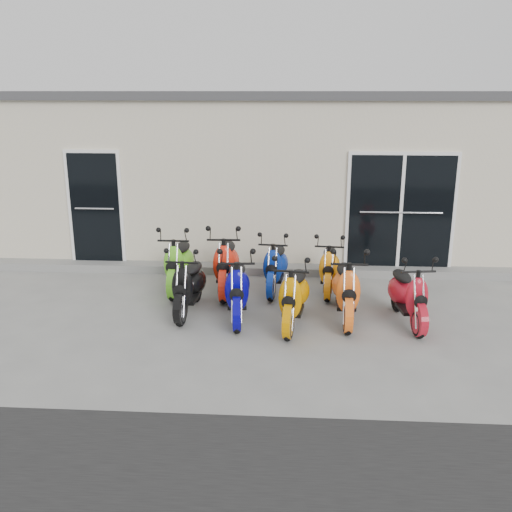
% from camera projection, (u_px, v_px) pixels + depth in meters
% --- Properties ---
extents(ground, '(80.00, 80.00, 0.00)m').
position_uv_depth(ground, '(254.00, 312.00, 9.03)').
color(ground, gray).
rests_on(ground, ground).
extents(building, '(14.00, 6.00, 3.20)m').
position_uv_depth(building, '(268.00, 168.00, 13.56)').
color(building, beige).
rests_on(building, ground).
extents(roof_cap, '(14.20, 6.20, 0.16)m').
position_uv_depth(roof_cap, '(269.00, 95.00, 13.09)').
color(roof_cap, '#3F3F42').
rests_on(roof_cap, building).
extents(front_step, '(14.00, 0.40, 0.15)m').
position_uv_depth(front_step, '(261.00, 269.00, 10.94)').
color(front_step, gray).
rests_on(front_step, ground).
extents(door_left, '(1.07, 0.08, 2.22)m').
position_uv_depth(door_left, '(95.00, 205.00, 10.95)').
color(door_left, black).
rests_on(door_left, front_step).
extents(door_right, '(2.02, 0.08, 2.22)m').
position_uv_depth(door_right, '(401.00, 209.00, 10.60)').
color(door_right, black).
rests_on(door_right, front_step).
extents(scooter_front_black, '(0.68, 1.60, 1.16)m').
position_uv_depth(scooter_front_black, '(189.00, 278.00, 8.84)').
color(scooter_front_black, black).
rests_on(scooter_front_black, ground).
extents(scooter_front_blue, '(0.74, 1.70, 1.22)m').
position_uv_depth(scooter_front_blue, '(237.00, 280.00, 8.63)').
color(scooter_front_blue, '#070381').
rests_on(scooter_front_blue, ground).
extents(scooter_front_orange_a, '(0.80, 1.67, 1.19)m').
position_uv_depth(scooter_front_orange_a, '(294.00, 288.00, 8.35)').
color(scooter_front_orange_a, '#D08100').
rests_on(scooter_front_orange_a, ground).
extents(scooter_front_orange_b, '(0.64, 1.68, 1.23)m').
position_uv_depth(scooter_front_orange_b, '(346.00, 281.00, 8.57)').
color(scooter_front_orange_b, orange).
rests_on(scooter_front_orange_b, ground).
extents(scooter_front_red, '(0.76, 1.62, 1.15)m').
position_uv_depth(scooter_front_red, '(409.00, 287.00, 8.43)').
color(scooter_front_red, '#B31323').
rests_on(scooter_front_red, ground).
extents(scooter_back_green, '(0.60, 1.65, 1.22)m').
position_uv_depth(scooter_back_green, '(179.00, 256.00, 9.87)').
color(scooter_back_green, '#5FC223').
rests_on(scooter_back_green, ground).
extents(scooter_back_red, '(0.68, 1.74, 1.27)m').
position_uv_depth(scooter_back_red, '(226.00, 256.00, 9.78)').
color(scooter_back_red, red).
rests_on(scooter_back_red, ground).
extents(scooter_back_blue, '(0.71, 1.59, 1.14)m').
position_uv_depth(scooter_back_blue, '(276.00, 259.00, 9.84)').
color(scooter_back_blue, navy).
rests_on(scooter_back_blue, ground).
extents(scooter_back_yellow, '(0.69, 1.55, 1.11)m').
position_uv_depth(scooter_back_yellow, '(329.00, 261.00, 9.80)').
color(scooter_back_yellow, orange).
rests_on(scooter_back_yellow, ground).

